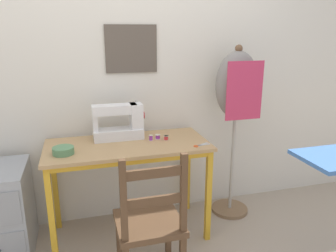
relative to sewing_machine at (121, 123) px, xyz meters
The scene contains 10 objects.
wall_back 0.45m from the sewing_machine, 82.27° to the left, with size 10.00×0.07×2.55m.
sewing_table 0.27m from the sewing_machine, 79.21° to the right, with size 1.19×0.56×0.76m.
sewing_machine is the anchor object (origin of this frame).
fabric_bowl 0.49m from the sewing_machine, 151.59° to the right, with size 0.14×0.14×0.05m.
scissors 0.63m from the sewing_machine, 31.79° to the right, with size 0.14×0.07×0.01m.
thread_spool_near_machine 0.26m from the sewing_machine, 27.67° to the right, with size 0.03×0.03×0.04m.
thread_spool_mid_table 0.30m from the sewing_machine, 17.99° to the right, with size 0.04×0.04×0.03m.
thread_spool_far_edge 0.37m from the sewing_machine, 22.19° to the right, with size 0.04×0.04×0.04m.
wooden_chair 0.85m from the sewing_machine, 85.04° to the right, with size 0.40×0.38×0.92m.
dress_form 0.96m from the sewing_machine, ahead, with size 0.36×0.32×1.46m.
Camera 1 is at (-0.33, -2.01, 1.55)m, focal length 35.00 mm.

